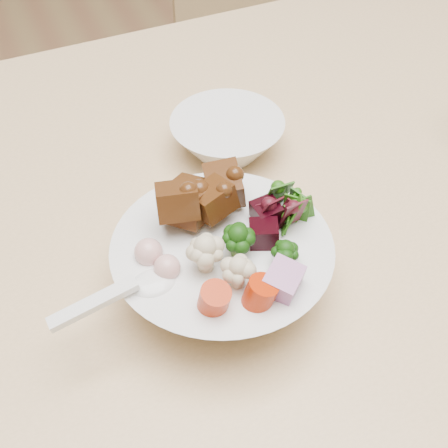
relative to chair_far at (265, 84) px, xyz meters
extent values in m
cube|color=tan|center=(-0.01, -0.07, -0.06)|extent=(0.43, 0.43, 0.04)
cube|color=tan|center=(0.02, 0.11, 0.15)|extent=(0.38, 0.08, 0.42)
cylinder|color=tan|center=(-0.19, -0.21, -0.27)|extent=(0.03, 0.03, 0.39)
cylinder|color=tan|center=(0.13, -0.25, -0.27)|extent=(0.03, 0.03, 0.39)
cylinder|color=tan|center=(-0.15, 0.11, -0.27)|extent=(0.03, 0.03, 0.39)
cylinder|color=tan|center=(0.17, 0.07, -0.27)|extent=(0.03, 0.03, 0.39)
sphere|color=black|center=(-0.43, -0.79, 0.41)|extent=(0.03, 0.03, 0.03)
sphere|color=beige|center=(-0.46, -0.80, 0.42)|extent=(0.04, 0.04, 0.04)
cube|color=black|center=(-0.38, -0.76, 0.41)|extent=(0.04, 0.04, 0.02)
cube|color=#A26196|center=(-0.41, -0.84, 0.41)|extent=(0.04, 0.05, 0.04)
cylinder|color=#BA2D04|center=(-0.47, -0.84, 0.41)|extent=(0.03, 0.03, 0.03)
sphere|color=#DDA19B|center=(-0.49, -0.79, 0.41)|extent=(0.02, 0.02, 0.02)
ellipsoid|color=white|center=(-0.51, -0.80, 0.40)|extent=(0.04, 0.04, 0.01)
cube|color=white|center=(-0.56, -0.80, 0.41)|extent=(0.08, 0.02, 0.02)
camera|label=1|loc=(-0.58, -1.14, 0.83)|focal=50.00mm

